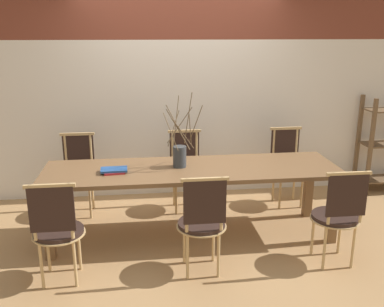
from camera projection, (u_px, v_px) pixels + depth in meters
The scene contains 11 objects.
ground_plane at pixel (192, 235), 4.50m from camera, with size 16.00×16.00×0.00m, color #A87F51.
wall_rear at pixel (180, 70), 5.27m from camera, with size 12.00×0.06×3.20m.
dining_table at pixel (192, 176), 4.32m from camera, with size 2.96×0.85×0.74m.
chair_near_leftend at pixel (57, 228), 3.52m from camera, with size 0.44×0.44×0.93m.
chair_near_left at pixel (202, 220), 3.66m from camera, with size 0.44×0.44×0.93m.
chair_near_center at pixel (338, 213), 3.80m from camera, with size 0.44×0.44×0.93m.
chair_far_leftend at pixel (78, 171), 4.92m from camera, with size 0.44×0.44×0.93m.
chair_far_left at pixel (186, 167), 5.07m from camera, with size 0.44×0.44×0.93m.
chair_far_center at pixel (287, 164), 5.21m from camera, with size 0.44×0.44×0.93m.
vase_centerpiece at pixel (180, 155), 4.30m from camera, with size 0.37×0.37×0.76m.
book_stack at pixel (114, 170), 4.15m from camera, with size 0.26×0.19×0.04m.
Camera 1 is at (-0.49, -4.06, 2.07)m, focal length 40.00 mm.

